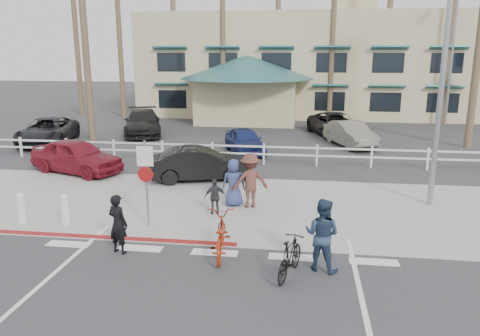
# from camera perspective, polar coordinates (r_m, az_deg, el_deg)

# --- Properties ---
(ground) EXTENTS (140.00, 140.00, 0.00)m
(ground) POSITION_cam_1_polar(r_m,az_deg,el_deg) (11.73, -3.70, -11.52)
(ground) COLOR #333335
(bike_path) EXTENTS (12.00, 16.00, 0.01)m
(bike_path) POSITION_cam_1_polar(r_m,az_deg,el_deg) (10.01, -6.07, -16.34)
(bike_path) COLOR #333335
(bike_path) RESTS_ON ground
(sidewalk_plaza) EXTENTS (22.00, 7.00, 0.01)m
(sidewalk_plaza) POSITION_cam_1_polar(r_m,az_deg,el_deg) (15.85, -0.45, -4.57)
(sidewalk_plaza) COLOR gray
(sidewalk_plaza) RESTS_ON ground
(cross_street) EXTENTS (40.00, 5.00, 0.01)m
(cross_street) POSITION_cam_1_polar(r_m,az_deg,el_deg) (19.65, 1.24, -0.91)
(cross_street) COLOR #333335
(cross_street) RESTS_ON ground
(parking_lot) EXTENTS (50.00, 16.00, 0.01)m
(parking_lot) POSITION_cam_1_polar(r_m,az_deg,el_deg) (28.90, 3.44, 3.87)
(parking_lot) COLOR #333335
(parking_lot) RESTS_ON ground
(curb_red) EXTENTS (7.00, 0.25, 0.02)m
(curb_red) POSITION_cam_1_polar(r_m,az_deg,el_deg) (13.64, -15.24, -8.21)
(curb_red) COLOR maroon
(curb_red) RESTS_ON ground
(rail_fence) EXTENTS (29.40, 0.16, 1.00)m
(rail_fence) POSITION_cam_1_polar(r_m,az_deg,el_deg) (21.42, 3.20, 1.68)
(rail_fence) COLOR silver
(rail_fence) RESTS_ON ground
(building) EXTENTS (28.00, 16.00, 11.30)m
(building) POSITION_cam_1_polar(r_m,az_deg,el_deg) (41.38, 7.89, 14.65)
(building) COLOR #CFBE8D
(building) RESTS_ON ground
(sign_post) EXTENTS (0.50, 0.10, 2.90)m
(sign_post) POSITION_cam_1_polar(r_m,az_deg,el_deg) (13.82, -11.35, -1.39)
(sign_post) COLOR gray
(sign_post) RESTS_ON ground
(bollard_0) EXTENTS (0.26, 0.26, 0.95)m
(bollard_0) POSITION_cam_1_polar(r_m,az_deg,el_deg) (14.92, -20.56, -4.79)
(bollard_0) COLOR silver
(bollard_0) RESTS_ON ground
(bollard_1) EXTENTS (0.26, 0.26, 0.95)m
(bollard_1) POSITION_cam_1_polar(r_m,az_deg,el_deg) (15.63, -25.10, -4.41)
(bollard_1) COLOR silver
(bollard_1) RESTS_ON ground
(streetlight_0) EXTENTS (0.60, 2.00, 9.00)m
(streetlight_0) POSITION_cam_1_polar(r_m,az_deg,el_deg) (16.46, 23.53, 10.93)
(streetlight_0) COLOR gray
(streetlight_0) RESTS_ON ground
(streetlight_1) EXTENTS (0.60, 2.00, 9.50)m
(streetlight_1) POSITION_cam_1_polar(r_m,az_deg,el_deg) (35.75, 24.41, 12.27)
(streetlight_1) COLOR gray
(streetlight_1) RESTS_ON ground
(palm_0) EXTENTS (4.00, 4.00, 15.00)m
(palm_0) POSITION_cam_1_polar(r_m,az_deg,el_deg) (40.74, -19.49, 16.64)
(palm_0) COLOR #1B4820
(palm_0) RESTS_ON ground
(palm_1) EXTENTS (4.00, 4.00, 13.00)m
(palm_1) POSITION_cam_1_polar(r_m,az_deg,el_deg) (38.14, -14.51, 15.71)
(palm_1) COLOR #1B4820
(palm_1) RESTS_ON ground
(palm_2) EXTENTS (4.00, 4.00, 16.00)m
(palm_2) POSITION_cam_1_polar(r_m,az_deg,el_deg) (37.89, -8.15, 18.28)
(palm_2) COLOR #1B4820
(palm_2) RESTS_ON ground
(palm_3) EXTENTS (4.00, 4.00, 14.00)m
(palm_3) POSITION_cam_1_polar(r_m,az_deg,el_deg) (35.96, -2.12, 17.05)
(palm_3) COLOR #1B4820
(palm_3) RESTS_ON ground
(palm_4) EXTENTS (4.00, 4.00, 15.00)m
(palm_4) POSITION_cam_1_polar(r_m,az_deg,el_deg) (36.52, 4.66, 17.75)
(palm_4) COLOR #1B4820
(palm_4) RESTS_ON ground
(palm_5) EXTENTS (4.00, 4.00, 13.00)m
(palm_5) POSITION_cam_1_polar(r_m,az_deg,el_deg) (35.45, 11.26, 16.04)
(palm_5) COLOR #1B4820
(palm_5) RESTS_ON ground
(palm_6) EXTENTS (4.00, 4.00, 17.00)m
(palm_6) POSITION_cam_1_polar(r_m,az_deg,el_deg) (36.99, 17.86, 18.67)
(palm_6) COLOR #1B4820
(palm_6) RESTS_ON ground
(palm_7) EXTENTS (4.00, 4.00, 14.00)m
(palm_7) POSITION_cam_1_polar(r_m,az_deg,el_deg) (36.76, 24.34, 15.81)
(palm_7) COLOR #1B4820
(palm_7) RESTS_ON ground
(palm_10) EXTENTS (4.00, 4.00, 12.00)m
(palm_10) POSITION_cam_1_polar(r_m,az_deg,el_deg) (28.16, -18.43, 15.21)
(palm_10) COLOR #1B4820
(palm_10) RESTS_ON ground
(bike_red) EXTENTS (0.95, 2.10, 1.07)m
(bike_red) POSITION_cam_1_polar(r_m,az_deg,el_deg) (11.96, -2.47, -8.20)
(bike_red) COLOR #A0250B
(bike_red) RESTS_ON ground
(rider_red) EXTENTS (0.67, 0.56, 1.57)m
(rider_red) POSITION_cam_1_polar(r_m,az_deg,el_deg) (12.38, -14.65, -6.62)
(rider_red) COLOR black
(rider_red) RESTS_ON ground
(bike_black) EXTENTS (0.89, 1.64, 0.95)m
(bike_black) POSITION_cam_1_polar(r_m,az_deg,el_deg) (10.96, 6.11, -10.76)
(bike_black) COLOR black
(bike_black) RESTS_ON ground
(rider_black) EXTENTS (1.04, 0.94, 1.76)m
(rider_black) POSITION_cam_1_polar(r_m,az_deg,el_deg) (11.22, 9.97, -8.02)
(rider_black) COLOR #24364F
(rider_black) RESTS_ON ground
(pedestrian_a) EXTENTS (1.34, 1.02, 1.84)m
(pedestrian_a) POSITION_cam_1_polar(r_m,az_deg,el_deg) (15.42, 1.25, -1.56)
(pedestrian_a) COLOR brown
(pedestrian_a) RESTS_ON ground
(pedestrian_child) EXTENTS (0.74, 0.50, 1.17)m
(pedestrian_child) POSITION_cam_1_polar(r_m,az_deg,el_deg) (14.86, -3.06, -3.52)
(pedestrian_child) COLOR #2E2E33
(pedestrian_child) RESTS_ON ground
(pedestrian_b) EXTENTS (0.89, 0.70, 1.61)m
(pedestrian_b) POSITION_cam_1_polar(r_m,az_deg,el_deg) (15.60, -0.77, -1.81)
(pedestrian_b) COLOR navy
(pedestrian_b) RESTS_ON ground
(car_white_sedan) EXTENTS (4.34, 2.56, 1.35)m
(car_white_sedan) POSITION_cam_1_polar(r_m,az_deg,el_deg) (18.84, -4.85, 0.50)
(car_white_sedan) COLOR black
(car_white_sedan) RESTS_ON ground
(car_red_compact) EXTENTS (4.58, 3.09, 1.45)m
(car_red_compact) POSITION_cam_1_polar(r_m,az_deg,el_deg) (21.17, -19.31, 1.38)
(car_red_compact) COLOR maroon
(car_red_compact) RESTS_ON ground
(lot_car_0) EXTENTS (3.40, 5.58, 1.45)m
(lot_car_0) POSITION_cam_1_polar(r_m,az_deg,el_deg) (28.61, -22.39, 4.21)
(lot_car_0) COLOR black
(lot_car_0) RESTS_ON ground
(lot_car_2) EXTENTS (2.81, 4.05, 1.28)m
(lot_car_2) POSITION_cam_1_polar(r_m,az_deg,el_deg) (23.94, 0.59, 3.35)
(lot_car_2) COLOR navy
(lot_car_2) RESTS_ON ground
(lot_car_3) EXTENTS (2.87, 4.39, 1.37)m
(lot_car_3) POSITION_cam_1_polar(r_m,az_deg,el_deg) (26.35, 13.32, 4.05)
(lot_car_3) COLOR slate
(lot_car_3) RESTS_ON ground
(lot_car_4) EXTENTS (3.77, 5.74, 1.54)m
(lot_car_4) POSITION_cam_1_polar(r_m,az_deg,el_deg) (29.93, -11.78, 5.45)
(lot_car_4) COLOR black
(lot_car_4) RESTS_ON ground
(lot_car_5) EXTENTS (3.77, 5.53, 1.41)m
(lot_car_5) POSITION_cam_1_polar(r_m,az_deg,el_deg) (29.55, 11.59, 5.22)
(lot_car_5) COLOR black
(lot_car_5) RESTS_ON ground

